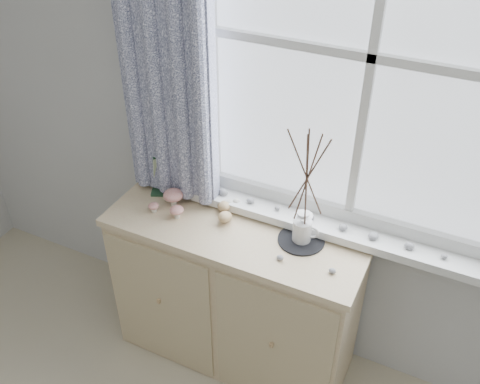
{
  "coord_description": "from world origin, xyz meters",
  "views": [
    {
      "loc": [
        0.67,
        0.11,
        2.39
      ],
      "look_at": [
        -0.1,
        1.7,
        1.1
      ],
      "focal_mm": 40.0,
      "sensor_mm": 36.0,
      "label": 1
    }
  ],
  "objects_px": {
    "sideboard": "(235,295)",
    "botanical_book": "(174,177)",
    "twig_pitcher": "(307,173)",
    "toadstool_cluster": "(172,200)"
  },
  "relations": [
    {
      "from": "sideboard",
      "to": "botanical_book",
      "type": "xyz_separation_m",
      "value": [
        -0.37,
        0.11,
        0.53
      ]
    },
    {
      "from": "sideboard",
      "to": "twig_pitcher",
      "type": "height_order",
      "value": "twig_pitcher"
    },
    {
      "from": "sideboard",
      "to": "toadstool_cluster",
      "type": "relative_size",
      "value": 6.77
    },
    {
      "from": "botanical_book",
      "to": "toadstool_cluster",
      "type": "relative_size",
      "value": 1.69
    },
    {
      "from": "toadstool_cluster",
      "to": "twig_pitcher",
      "type": "relative_size",
      "value": 0.29
    },
    {
      "from": "sideboard",
      "to": "botanical_book",
      "type": "distance_m",
      "value": 0.66
    },
    {
      "from": "toadstool_cluster",
      "to": "twig_pitcher",
      "type": "distance_m",
      "value": 0.7
    },
    {
      "from": "botanical_book",
      "to": "toadstool_cluster",
      "type": "bearing_deg",
      "value": -89.82
    },
    {
      "from": "sideboard",
      "to": "twig_pitcher",
      "type": "distance_m",
      "value": 0.83
    },
    {
      "from": "botanical_book",
      "to": "twig_pitcher",
      "type": "height_order",
      "value": "twig_pitcher"
    }
  ]
}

